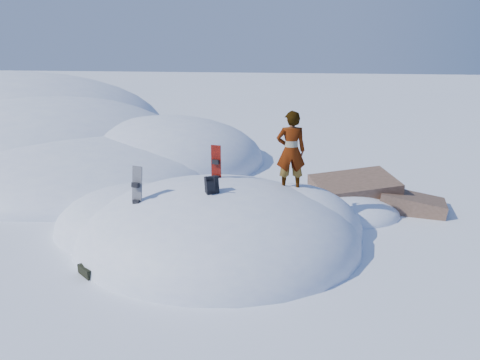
# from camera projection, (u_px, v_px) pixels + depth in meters

# --- Properties ---
(ground) EXTENTS (120.00, 120.00, 0.00)m
(ground) POSITION_uv_depth(u_px,v_px,m) (217.00, 241.00, 11.52)
(ground) COLOR white
(ground) RESTS_ON ground
(snow_mound) EXTENTS (8.00, 6.00, 3.00)m
(snow_mound) POSITION_uv_depth(u_px,v_px,m) (212.00, 237.00, 11.76)
(snow_mound) COLOR white
(snow_mound) RESTS_ON ground
(snow_ridge) EXTENTS (21.50, 18.50, 6.40)m
(snow_ridge) POSITION_uv_depth(u_px,v_px,m) (38.00, 144.00, 22.18)
(snow_ridge) COLOR white
(snow_ridge) RESTS_ON ground
(rock_outcrop) EXTENTS (4.68, 4.41, 1.68)m
(rock_outcrop) POSITION_uv_depth(u_px,v_px,m) (358.00, 206.00, 13.89)
(rock_outcrop) COLOR brown
(rock_outcrop) RESTS_ON ground
(snowboard_red) EXTENTS (0.26, 0.16, 1.37)m
(snowboard_red) POSITION_uv_depth(u_px,v_px,m) (216.00, 171.00, 11.64)
(snowboard_red) COLOR #B61409
(snowboard_red) RESTS_ON snow_mound
(snowboard_dark) EXTENTS (0.30, 0.26, 1.34)m
(snowboard_dark) POSITION_uv_depth(u_px,v_px,m) (137.00, 195.00, 10.54)
(snowboard_dark) COLOR black
(snowboard_dark) RESTS_ON snow_mound
(backpack) EXTENTS (0.38, 0.41, 0.47)m
(backpack) POSITION_uv_depth(u_px,v_px,m) (212.00, 185.00, 10.49)
(backpack) COLOR black
(backpack) RESTS_ON snow_mound
(gear_pile) EXTENTS (0.95, 0.85, 0.25)m
(gear_pile) POSITION_uv_depth(u_px,v_px,m) (101.00, 266.00, 10.01)
(gear_pile) COLOR black
(gear_pile) RESTS_ON ground
(person) EXTENTS (0.79, 0.58, 1.98)m
(person) POSITION_uv_depth(u_px,v_px,m) (291.00, 151.00, 11.43)
(person) COLOR slate
(person) RESTS_ON snow_mound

